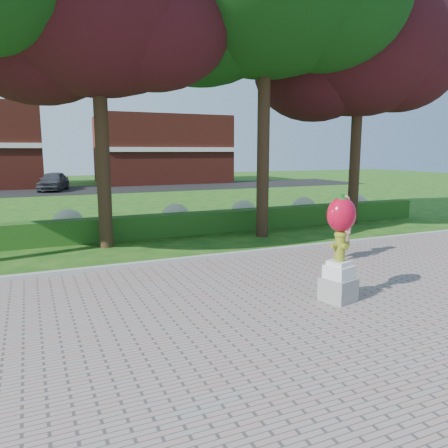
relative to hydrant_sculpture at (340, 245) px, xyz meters
name	(u,v)px	position (x,y,z in m)	size (l,w,h in m)	color
ground	(244,292)	(-1.48, 1.36, -1.20)	(100.00, 100.00, 0.00)	#144E13
walkway	(374,375)	(-1.48, -2.64, -1.18)	(40.00, 14.00, 0.04)	gray
curb	(196,259)	(-1.48, 4.36, -1.13)	(40.00, 0.18, 0.15)	#ADADA5
lawn_hedge	(158,226)	(-1.48, 8.36, -0.80)	(24.00, 0.70, 0.80)	#1B4513
hydrangea_row	(165,217)	(-0.91, 9.36, -0.65)	(20.10, 1.10, 0.99)	beige
street	(87,190)	(-1.48, 29.36, -1.19)	(50.00, 8.00, 0.02)	black
building_right	(162,150)	(6.52, 35.36, 2.00)	(12.00, 8.00, 6.40)	maroon
tree_mid_left	(92,9)	(-3.58, 7.44, 6.10)	(8.25, 7.04, 10.69)	black
tree_far_right	(357,55)	(6.93, 7.94, 5.76)	(7.88, 6.72, 10.21)	black
hydrant_sculpture	(340,245)	(0.00, 0.00, 0.00)	(0.73, 0.73, 2.20)	gray
woman	(344,227)	(2.39, 2.79, -0.24)	(0.67, 0.44, 1.84)	tan
parked_car	(53,181)	(-3.91, 29.55, -0.44)	(1.76, 4.38, 1.49)	#3D3F44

